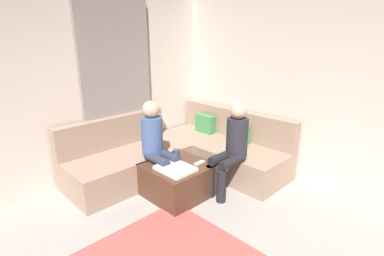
% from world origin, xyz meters
% --- Properties ---
extents(wall_back, '(6.00, 0.12, 2.70)m').
position_xyz_m(wall_back, '(0.00, 2.94, 1.35)').
color(wall_back, beige).
rests_on(wall_back, ground_plane).
extents(wall_left, '(0.12, 6.00, 2.70)m').
position_xyz_m(wall_left, '(-2.94, 0.00, 1.35)').
color(wall_left, beige).
rests_on(wall_left, ground_plane).
extents(curtain_panel, '(0.06, 1.10, 2.50)m').
position_xyz_m(curtain_panel, '(-2.84, 1.30, 1.25)').
color(curtain_panel, gray).
rests_on(curtain_panel, ground_plane).
extents(sectional_couch, '(2.10, 2.55, 0.87)m').
position_xyz_m(sectional_couch, '(-2.08, 1.88, 0.28)').
color(sectional_couch, '#9E7F6B').
rests_on(sectional_couch, ground_plane).
extents(ottoman, '(0.76, 0.76, 0.42)m').
position_xyz_m(ottoman, '(-1.63, 1.37, 0.21)').
color(ottoman, '#4C2D1E').
rests_on(ottoman, ground_plane).
extents(folded_blanket, '(0.44, 0.36, 0.04)m').
position_xyz_m(folded_blanket, '(-1.53, 1.25, 0.44)').
color(folded_blanket, white).
rests_on(folded_blanket, ottoman).
extents(coffee_mug, '(0.08, 0.08, 0.10)m').
position_xyz_m(coffee_mug, '(-1.85, 1.55, 0.47)').
color(coffee_mug, '#334C72').
rests_on(coffee_mug, ottoman).
extents(game_remote, '(0.05, 0.15, 0.02)m').
position_xyz_m(game_remote, '(-1.45, 1.59, 0.43)').
color(game_remote, white).
rests_on(game_remote, ottoman).
extents(person_on_couch_back, '(0.30, 0.60, 1.20)m').
position_xyz_m(person_on_couch_back, '(-1.20, 1.93, 0.66)').
color(person_on_couch_back, black).
rests_on(person_on_couch_back, ground_plane).
extents(person_on_couch_side, '(0.60, 0.30, 1.20)m').
position_xyz_m(person_on_couch_side, '(-1.93, 1.29, 0.66)').
color(person_on_couch_side, '#2D3347').
rests_on(person_on_couch_side, ground_plane).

